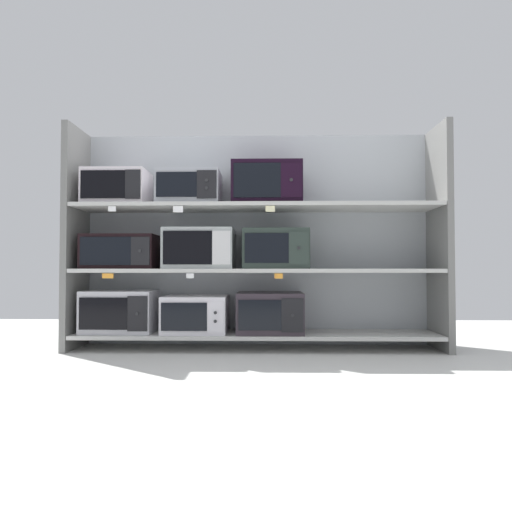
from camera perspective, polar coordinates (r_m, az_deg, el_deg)
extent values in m
cube|color=silver|center=(2.61, -0.50, -15.81)|extent=(6.81, 6.00, 0.02)
cube|color=#9EA3A8|center=(3.78, 0.08, 2.11)|extent=(3.01, 0.04, 1.75)
cube|color=slate|center=(3.84, -21.94, 2.16)|extent=(0.05, 0.45, 1.75)
cube|color=slate|center=(3.79, 22.29, 2.22)|extent=(0.05, 0.45, 1.75)
cube|color=beige|center=(3.56, 0.00, -9.94)|extent=(2.81, 0.45, 0.03)
cube|color=#B8B7BF|center=(3.72, -16.85, -6.74)|extent=(0.55, 0.36, 0.33)
cube|color=black|center=(3.57, -18.84, -6.94)|extent=(0.36, 0.01, 0.24)
cube|color=black|center=(3.49, -14.84, -7.10)|extent=(0.15, 0.01, 0.26)
cylinder|color=#262628|center=(3.49, -14.89, -7.11)|extent=(0.02, 0.01, 0.02)
cube|color=silver|center=(3.59, -7.64, -7.32)|extent=(0.50, 0.39, 0.29)
cube|color=black|center=(3.40, -9.12, -7.64)|extent=(0.34, 0.01, 0.21)
cube|color=silver|center=(3.36, -5.18, -7.71)|extent=(0.12, 0.01, 0.23)
cylinder|color=#262628|center=(3.36, -5.20, -8.26)|extent=(0.02, 0.01, 0.02)
cylinder|color=#262628|center=(3.35, -5.19, -7.19)|extent=(0.02, 0.01, 0.02)
cube|color=#2F272F|center=(3.54, 1.78, -7.18)|extent=(0.51, 0.40, 0.31)
cube|color=black|center=(3.34, 0.49, -7.53)|extent=(0.32, 0.01, 0.22)
cube|color=black|center=(3.34, 4.65, -7.52)|extent=(0.16, 0.01, 0.25)
cylinder|color=#262628|center=(3.33, 4.66, -7.53)|extent=(0.02, 0.01, 0.02)
cube|color=beige|center=(3.53, 0.00, -1.87)|extent=(2.81, 0.45, 0.03)
cube|color=black|center=(3.71, -16.69, 0.51)|extent=(0.56, 0.35, 0.27)
cube|color=black|center=(3.56, -18.59, 0.61)|extent=(0.39, 0.01, 0.21)
cube|color=black|center=(3.48, -14.49, 0.63)|extent=(0.14, 0.01, 0.21)
cylinder|color=#262628|center=(3.47, -14.53, 0.64)|extent=(0.02, 0.01, 0.02)
cube|color=#9CA3A2|center=(3.57, -7.12, 0.91)|extent=(0.53, 0.41, 0.31)
cube|color=black|center=(3.37, -8.69, 1.06)|extent=(0.37, 0.01, 0.25)
cube|color=silver|center=(3.34, -4.43, 1.07)|extent=(0.14, 0.01, 0.25)
cube|color=#27322D|center=(3.53, 2.50, 0.87)|extent=(0.51, 0.39, 0.31)
cube|color=black|center=(3.33, 1.37, 1.02)|extent=(0.33, 0.01, 0.22)
cube|color=#27322D|center=(3.34, 5.46, 1.02)|extent=(0.15, 0.01, 0.25)
cylinder|color=#262628|center=(3.33, 5.48, 1.03)|extent=(0.02, 0.01, 0.02)
cube|color=orange|center=(3.50, -18.31, -2.41)|extent=(0.08, 0.00, 0.04)
cube|color=white|center=(3.35, -8.38, -2.51)|extent=(0.06, 0.00, 0.04)
cube|color=orange|center=(3.30, 2.89, -2.56)|extent=(0.06, 0.00, 0.04)
cube|color=beige|center=(3.56, 0.00, 6.21)|extent=(2.81, 0.45, 0.03)
cube|color=silver|center=(3.77, -17.19, 8.20)|extent=(0.48, 0.34, 0.28)
cube|color=black|center=(3.63, -18.88, 8.62)|extent=(0.34, 0.01, 0.21)
cube|color=black|center=(3.56, -15.39, 8.79)|extent=(0.12, 0.01, 0.22)
cube|color=#A2A6AD|center=(3.63, -8.39, 8.43)|extent=(0.48, 0.37, 0.27)
cube|color=black|center=(3.46, -10.07, 8.95)|extent=(0.31, 0.01, 0.19)
cube|color=black|center=(3.42, -6.29, 9.04)|extent=(0.15, 0.01, 0.21)
cylinder|color=#262628|center=(3.41, -6.31, 8.59)|extent=(0.02, 0.01, 0.02)
cylinder|color=#262628|center=(3.42, -6.31, 9.55)|extent=(0.02, 0.01, 0.02)
cube|color=black|center=(3.59, 1.38, 9.06)|extent=(0.55, 0.35, 0.33)
cube|color=black|center=(3.41, 0.13, 9.62)|extent=(0.35, 0.01, 0.26)
cube|color=black|center=(3.42, 4.50, 9.61)|extent=(0.16, 0.01, 0.26)
cylinder|color=#262628|center=(3.41, 4.51, 9.64)|extent=(0.02, 0.01, 0.02)
cube|color=white|center=(3.52, -17.83, 5.73)|extent=(0.06, 0.00, 0.04)
cube|color=white|center=(3.39, -9.87, 5.88)|extent=(0.07, 0.00, 0.05)
cube|color=beige|center=(3.33, 1.82, 6.02)|extent=(0.07, 0.00, 0.04)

